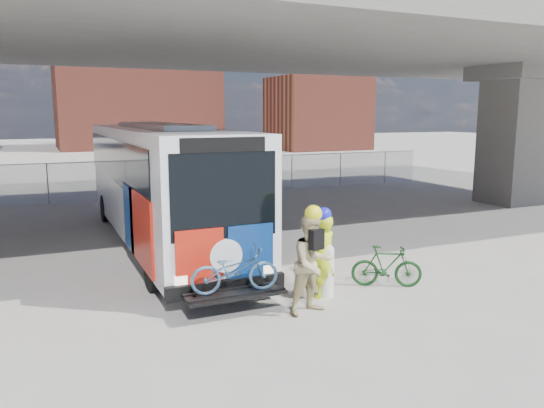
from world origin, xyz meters
TOP-DOWN VIEW (x-y plane):
  - ground at (0.00, 0.00)m, footprint 160.00×160.00m
  - bus at (-2.00, 2.84)m, footprint 2.67×12.96m
  - overpass at (0.00, 4.00)m, footprint 40.00×16.00m
  - chainlink_fence at (0.00, 12.00)m, footprint 30.00×0.06m
  - brick_buildings at (1.23, 48.23)m, footprint 54.00×22.00m
  - smokestack at (14.00, 55.00)m, footprint 2.20×2.20m
  - bollard at (0.24, -3.48)m, footprint 0.31×0.31m
  - cyclist_hivis at (0.14, -3.48)m, footprint 0.77×0.63m
  - cyclist_tan at (-0.52, -4.21)m, footprint 1.11×0.94m
  - bike_parked at (1.82, -3.48)m, footprint 1.63×1.20m

SIDE VIEW (x-z plane):
  - ground at x=0.00m, z-range 0.00..0.00m
  - bike_parked at x=1.82m, z-range 0.00..0.97m
  - bollard at x=0.24m, z-range 0.04..1.22m
  - cyclist_hivis at x=0.14m, z-range -0.04..1.96m
  - cyclist_tan at x=-0.52m, z-range -0.06..2.14m
  - chainlink_fence at x=0.00m, z-range -13.58..16.42m
  - bus at x=-2.00m, z-range 0.26..3.95m
  - brick_buildings at x=1.23m, z-range -0.58..11.42m
  - overpass at x=0.00m, z-range 2.57..10.52m
  - smokestack at x=14.00m, z-range 0.00..25.00m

